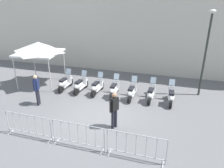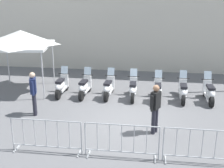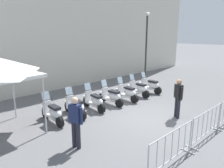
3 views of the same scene
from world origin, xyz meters
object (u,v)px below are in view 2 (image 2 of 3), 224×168
object	(u,v)px
motorcycle_6	(209,92)
barrier_segment_1	(122,141)
officer_near_row_end	(155,106)
canopy_tent	(21,39)
barrier_segment_0	(46,136)
motorcycle_4	(158,91)
officer_mid_plaza	(33,91)
motorcycle_1	(85,87)
motorcycle_3	(133,89)
motorcycle_0	(61,86)
motorcycle_2	(109,88)
motorcycle_5	(183,91)
barrier_segment_2	(202,147)

from	to	relation	value
motorcycle_6	barrier_segment_1	distance (m)	5.90
officer_near_row_end	canopy_tent	size ratio (longest dim) A/B	0.59
barrier_segment_0	motorcycle_4	bearing A→B (deg)	47.75
officer_mid_plaza	motorcycle_4	bearing A→B (deg)	17.42
motorcycle_4	barrier_segment_1	bearing A→B (deg)	-110.09
motorcycle_1	motorcycle_4	world-z (taller)	same
motorcycle_1	motorcycle_3	distance (m)	2.20
motorcycle_0	canopy_tent	distance (m)	2.84
officer_mid_plaza	canopy_tent	distance (m)	3.43
barrier_segment_0	officer_mid_plaza	bearing A→B (deg)	111.10
motorcycle_6	canopy_tent	bearing A→B (deg)	170.14
officer_near_row_end	officer_mid_plaza	world-z (taller)	same
motorcycle_3	motorcycle_0	bearing A→B (deg)	172.60
barrier_segment_0	barrier_segment_1	size ratio (longest dim) A/B	1.00
barrier_segment_1	canopy_tent	distance (m)	7.68
motorcycle_2	motorcycle_5	bearing A→B (deg)	-7.26
motorcycle_4	canopy_tent	distance (m)	6.65
motorcycle_1	barrier_segment_1	bearing A→B (deg)	-72.94
motorcycle_4	barrier_segment_0	size ratio (longest dim) A/B	0.79
motorcycle_5	officer_mid_plaza	world-z (taller)	officer_mid_plaza
motorcycle_3	barrier_segment_0	bearing A→B (deg)	-122.23
motorcycle_1	barrier_segment_2	xyz separation A→B (m)	(3.82, -5.39, 0.07)
motorcycle_1	motorcycle_4	bearing A→B (deg)	-8.25
motorcycle_2	motorcycle_5	xyz separation A→B (m)	(3.27, -0.42, 0.00)
motorcycle_2	officer_mid_plaza	xyz separation A→B (m)	(-2.85, -1.95, 0.53)
motorcycle_3	officer_near_row_end	size ratio (longest dim) A/B	1.00
barrier_segment_0	officer_mid_plaza	xyz separation A→B (m)	(-1.07, 2.77, 0.45)
motorcycle_1	motorcycle_3	world-z (taller)	same
motorcycle_1	barrier_segment_0	world-z (taller)	motorcycle_1
motorcycle_0	barrier_segment_0	size ratio (longest dim) A/B	0.79
motorcycle_2	motorcycle_4	xyz separation A→B (m)	(2.17, -0.37, 0.00)
motorcycle_4	motorcycle_6	distance (m)	2.20
motorcycle_6	officer_mid_plaza	world-z (taller)	officer_mid_plaza
motorcycle_1	barrier_segment_1	xyz separation A→B (m)	(1.57, -5.11, 0.07)
barrier_segment_0	canopy_tent	size ratio (longest dim) A/B	0.75
motorcycle_0	motorcycle_4	distance (m)	4.39
motorcycle_1	barrier_segment_2	size ratio (longest dim) A/B	0.79
motorcycle_1	officer_mid_plaza	xyz separation A→B (m)	(-1.76, -2.05, 0.53)
motorcycle_1	barrier_segment_0	xyz separation A→B (m)	(-0.69, -4.82, 0.07)
motorcycle_3	canopy_tent	size ratio (longest dim) A/B	0.59
motorcycle_0	motorcycle_4	bearing A→B (deg)	-8.30
motorcycle_1	officer_near_row_end	bearing A→B (deg)	-52.38
motorcycle_5	barrier_segment_0	world-z (taller)	motorcycle_5
barrier_segment_2	officer_mid_plaza	world-z (taller)	officer_mid_plaza
motorcycle_0	motorcycle_6	world-z (taller)	same
barrier_segment_1	barrier_segment_0	bearing A→B (deg)	172.74
canopy_tent	motorcycle_6	bearing A→B (deg)	-9.86
barrier_segment_0	barrier_segment_1	xyz separation A→B (m)	(2.25, -0.29, 0.00)
motorcycle_2	barrier_segment_1	world-z (taller)	motorcycle_2
barrier_segment_1	motorcycle_5	bearing A→B (deg)	58.67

